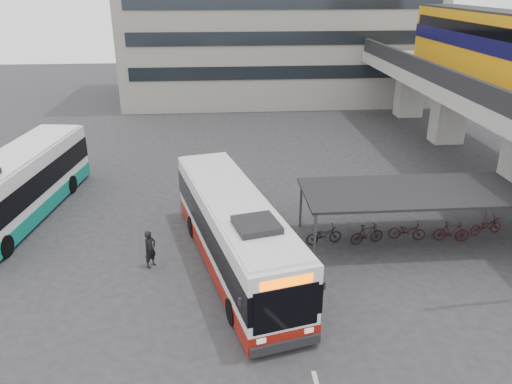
{
  "coord_description": "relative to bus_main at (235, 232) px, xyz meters",
  "views": [
    {
      "loc": [
        -0.28,
        -17.24,
        11.33
      ],
      "look_at": [
        1.48,
        4.65,
        2.0
      ],
      "focal_mm": 35.0,
      "sensor_mm": 36.0,
      "label": 1
    }
  ],
  "objects": [
    {
      "name": "bus_teal",
      "position": [
        -10.78,
        5.59,
        0.06
      ],
      "size": [
        4.3,
        12.46,
        3.61
      ],
      "rotation": [
        0.0,
        0.0,
        -0.14
      ],
      "color": "white",
      "rests_on": "ground"
    },
    {
      "name": "road_markings",
      "position": [
        2.19,
        -4.33,
        -1.61
      ],
      "size": [
        0.15,
        7.6,
        0.01
      ],
      "color": "beige",
      "rests_on": "ground"
    },
    {
      "name": "bus_main",
      "position": [
        0.0,
        0.0,
        0.0
      ],
      "size": [
        5.27,
        12.04,
        3.48
      ],
      "rotation": [
        0.0,
        0.0,
        0.24
      ],
      "color": "white",
      "rests_on": "ground"
    },
    {
      "name": "viaduct",
      "position": [
        16.69,
        10.99,
        4.62
      ],
      "size": [
        8.0,
        32.0,
        9.68
      ],
      "color": "gray",
      "rests_on": "ground"
    },
    {
      "name": "pedestrian",
      "position": [
        -3.59,
        0.22,
        -0.77
      ],
      "size": [
        0.7,
        0.73,
        1.68
      ],
      "primitive_type": "imported",
      "rotation": [
        0.0,
        0.0,
        0.9
      ],
      "color": "black",
      "rests_on": "ground"
    },
    {
      "name": "ground",
      "position": [
        -0.31,
        -1.33,
        -1.62
      ],
      "size": [
        120.0,
        120.0,
        0.0
      ],
      "primitive_type": "plane",
      "color": "#28282B",
      "rests_on": "ground"
    },
    {
      "name": "bike_shelter",
      "position": [
        8.19,
        1.67,
        -0.1
      ],
      "size": [
        10.0,
        4.0,
        2.54
      ],
      "color": "#595B60",
      "rests_on": "ground"
    }
  ]
}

